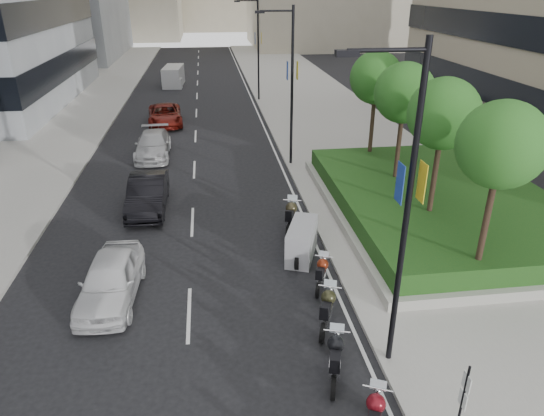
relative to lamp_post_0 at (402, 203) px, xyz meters
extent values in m
plane|color=black|center=(-4.14, -1.00, -5.07)|extent=(160.00, 160.00, 0.00)
cube|color=#9E9B93|center=(4.86, 29.00, -4.99)|extent=(10.00, 100.00, 0.15)
cube|color=#9E9B93|center=(-16.14, 29.00, -4.99)|extent=(8.00, 100.00, 0.15)
cube|color=silver|center=(-0.44, 29.00, -5.06)|extent=(0.12, 100.00, 0.01)
cube|color=silver|center=(-5.64, 29.00, -5.06)|extent=(0.12, 100.00, 0.01)
cube|color=#A1A096|center=(5.86, 9.00, -4.72)|extent=(10.00, 14.00, 0.40)
cube|color=#124116|center=(5.86, 9.00, -4.12)|extent=(9.40, 13.40, 0.80)
cylinder|color=#332319|center=(4.36, 3.00, -2.52)|extent=(0.22, 0.22, 4.00)
sphere|color=#2B591B|center=(4.36, 3.00, 0.38)|extent=(2.80, 2.80, 2.80)
cylinder|color=#332319|center=(4.36, 7.00, -2.52)|extent=(0.22, 0.22, 4.00)
sphere|color=#2B591B|center=(4.36, 7.00, 0.38)|extent=(2.80, 2.80, 2.80)
cylinder|color=#332319|center=(4.36, 11.00, -2.52)|extent=(0.22, 0.22, 4.00)
sphere|color=#2B591B|center=(4.36, 11.00, 0.38)|extent=(2.80, 2.80, 2.80)
cylinder|color=#332319|center=(4.36, 15.00, -2.52)|extent=(0.22, 0.22, 4.00)
sphere|color=#2B591B|center=(4.36, 15.00, 0.38)|extent=(2.80, 2.80, 2.80)
cylinder|color=black|center=(0.16, 0.00, -0.57)|extent=(0.16, 0.16, 9.00)
cylinder|color=black|center=(-0.74, 0.00, 3.63)|extent=(1.80, 0.10, 0.10)
cube|color=black|center=(-1.64, 0.00, 3.58)|extent=(0.50, 0.22, 0.14)
cube|color=yellow|center=(0.44, 0.00, 0.53)|extent=(0.02, 0.45, 1.00)
cube|color=#1B3B95|center=(-0.12, 0.00, 0.53)|extent=(0.02, 0.45, 1.00)
cylinder|color=black|center=(0.16, 17.00, -0.57)|extent=(0.16, 0.16, 9.00)
cylinder|color=black|center=(-0.74, 17.00, 3.63)|extent=(1.80, 0.10, 0.10)
cube|color=black|center=(-1.64, 17.00, 3.58)|extent=(0.50, 0.22, 0.14)
cube|color=yellow|center=(0.44, 17.00, 0.53)|extent=(0.02, 0.45, 1.00)
cube|color=#1B3B95|center=(-0.12, 17.00, 0.53)|extent=(0.02, 0.45, 1.00)
cylinder|color=black|center=(0.16, 35.00, -0.57)|extent=(0.16, 0.16, 9.00)
cylinder|color=black|center=(-0.74, 35.00, 3.63)|extent=(1.80, 0.10, 0.10)
cube|color=black|center=(-1.64, 35.00, 3.58)|extent=(0.50, 0.22, 0.14)
cube|color=yellow|center=(0.44, 35.00, 0.53)|extent=(0.02, 0.45, 1.00)
cube|color=#1B3B95|center=(-0.12, 35.00, 0.53)|extent=(0.02, 0.45, 1.00)
cylinder|color=black|center=(0.66, -3.00, -3.82)|extent=(0.06, 0.06, 2.50)
cube|color=silver|center=(0.66, -3.00, -3.02)|extent=(0.02, 0.32, 0.42)
cube|color=silver|center=(0.66, -3.00, -3.52)|extent=(0.02, 0.32, 0.42)
cylinder|color=black|center=(-0.82, -1.76, -4.76)|extent=(0.36, 0.61, 0.61)
sphere|color=maroon|center=(-1.03, -2.24, -4.21)|extent=(0.48, 0.48, 0.48)
cylinder|color=silver|center=(-0.92, -1.99, -3.99)|extent=(0.69, 0.35, 0.05)
cylinder|color=black|center=(-1.77, -1.11, -4.75)|extent=(0.30, 0.64, 0.63)
cylinder|color=black|center=(-1.30, 0.44, -4.75)|extent=(0.30, 0.64, 0.63)
cube|color=silver|center=(-1.55, -0.38, -4.58)|extent=(0.54, 0.91, 0.43)
sphere|color=black|center=(-1.46, -0.06, -4.19)|extent=(0.49, 0.49, 0.49)
cube|color=black|center=(-1.64, -0.67, -4.26)|extent=(0.49, 0.81, 0.16)
cylinder|color=silver|center=(-1.38, 0.20, -3.97)|extent=(0.73, 0.26, 0.05)
cylinder|color=black|center=(-1.55, 1.09, -4.75)|extent=(0.35, 0.63, 0.63)
cylinder|color=black|center=(-0.95, 2.61, -4.75)|extent=(0.35, 0.63, 0.63)
cube|color=silver|center=(-1.27, 1.80, -4.57)|extent=(0.61, 0.92, 0.43)
sphere|color=black|center=(-1.14, 2.11, -4.19)|extent=(0.49, 0.49, 0.49)
cube|color=black|center=(-1.38, 1.51, -4.25)|extent=(0.55, 0.82, 0.16)
cylinder|color=silver|center=(-1.04, 2.37, -3.96)|extent=(0.72, 0.33, 0.05)
cylinder|color=black|center=(-1.18, 3.40, -4.79)|extent=(0.30, 0.55, 0.55)
cylinder|color=black|center=(-0.66, 4.72, -4.79)|extent=(0.30, 0.55, 0.55)
cube|color=silver|center=(-0.94, 4.01, -4.64)|extent=(0.53, 0.80, 0.37)
sphere|color=maroon|center=(-0.83, 4.29, -4.30)|extent=(0.43, 0.43, 0.43)
cube|color=black|center=(-1.03, 3.77, -4.36)|extent=(0.48, 0.71, 0.14)
cylinder|color=silver|center=(-0.74, 4.51, -4.11)|extent=(0.63, 0.28, 0.04)
cylinder|color=black|center=(-1.53, 5.37, -4.72)|extent=(0.36, 0.69, 0.69)
cylinder|color=black|center=(-0.92, 7.04, -4.72)|extent=(0.36, 0.69, 0.69)
cube|color=gray|center=(-1.23, 6.20, -4.34)|extent=(1.68, 2.51, 1.39)
cylinder|color=black|center=(-1.53, 7.70, -4.72)|extent=(0.32, 0.69, 0.68)
cylinder|color=black|center=(-1.04, 9.39, -4.72)|extent=(0.32, 0.69, 0.68)
cube|color=silver|center=(-1.30, 8.49, -4.54)|extent=(0.58, 0.99, 0.46)
sphere|color=#312C1B|center=(-1.20, 8.84, -4.12)|extent=(0.53, 0.53, 0.53)
cube|color=black|center=(-1.39, 8.18, -4.18)|extent=(0.53, 0.88, 0.18)
cylinder|color=silver|center=(-1.12, 9.13, -3.88)|extent=(0.80, 0.28, 0.06)
imported|color=silver|center=(-8.28, 4.27, -4.29)|extent=(2.07, 4.63, 1.55)
imported|color=black|center=(-7.75, 11.69, -4.26)|extent=(1.71, 4.89, 1.61)
imported|color=#BCBCBE|center=(-8.22, 19.83, -4.32)|extent=(2.14, 5.16, 1.49)
imported|color=maroon|center=(-7.99, 27.59, -4.31)|extent=(2.97, 5.63, 1.51)
cube|color=#BABABD|center=(-8.13, 43.77, -4.06)|extent=(2.21, 4.92, 2.01)
cube|color=#BABABD|center=(-8.13, 41.95, -4.54)|extent=(1.91, 1.30, 1.05)
cylinder|color=black|center=(-8.90, 42.05, -4.73)|extent=(0.24, 0.67, 0.67)
cylinder|color=black|center=(-7.37, 42.05, -4.73)|extent=(0.24, 0.67, 0.67)
cylinder|color=black|center=(-8.90, 45.30, -4.73)|extent=(0.24, 0.67, 0.67)
cylinder|color=black|center=(-7.37, 45.30, -4.73)|extent=(0.24, 0.67, 0.67)
camera|label=1|loc=(-4.63, -10.39, 4.91)|focal=32.00mm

